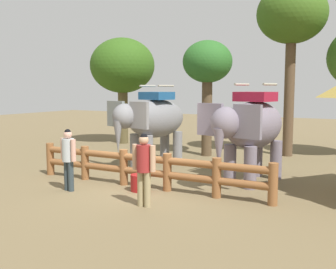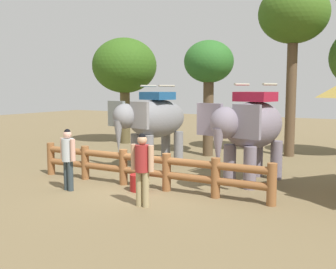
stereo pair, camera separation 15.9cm
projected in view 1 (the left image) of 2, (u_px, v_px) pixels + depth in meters
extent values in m
plane|color=brown|center=(145.00, 188.00, 11.68)|extent=(60.00, 60.00, 0.00)
cylinder|color=brown|center=(50.00, 159.00, 13.39)|extent=(0.24, 0.24, 1.05)
cylinder|color=brown|center=(85.00, 163.00, 12.69)|extent=(0.24, 0.24, 1.05)
cylinder|color=brown|center=(124.00, 167.00, 11.99)|extent=(0.24, 0.24, 1.05)
cylinder|color=brown|center=(167.00, 172.00, 11.28)|extent=(0.24, 0.24, 1.05)
cylinder|color=brown|center=(217.00, 178.00, 10.58)|extent=(0.24, 0.24, 1.05)
cylinder|color=brown|center=(273.00, 184.00, 9.88)|extent=(0.24, 0.24, 1.05)
cylinder|color=brown|center=(145.00, 172.00, 11.64)|extent=(7.34, 0.25, 0.20)
cylinder|color=brown|center=(145.00, 158.00, 11.60)|extent=(7.34, 0.25, 0.20)
cylinder|color=slate|center=(148.00, 152.00, 14.32)|extent=(0.36, 0.36, 1.20)
cylinder|color=slate|center=(135.00, 150.00, 14.75)|extent=(0.36, 0.36, 1.20)
cylinder|color=slate|center=(178.00, 147.00, 15.52)|extent=(0.36, 0.36, 1.20)
cylinder|color=slate|center=(165.00, 146.00, 15.95)|extent=(0.36, 0.36, 1.20)
ellipsoid|color=slate|center=(157.00, 119.00, 15.01)|extent=(1.74, 2.89, 1.40)
ellipsoid|color=slate|center=(125.00, 116.00, 13.80)|extent=(0.94, 1.04, 0.85)
cube|color=gray|center=(139.00, 115.00, 13.49)|extent=(0.81, 0.29, 0.90)
cube|color=slate|center=(116.00, 114.00, 14.26)|extent=(0.81, 0.29, 0.90)
cone|color=slate|center=(118.00, 137.00, 13.64)|extent=(0.32, 0.32, 1.10)
cube|color=#1D5183|center=(157.00, 96.00, 14.91)|extent=(1.18, 1.09, 0.28)
cylinder|color=#A59E8C|center=(166.00, 86.00, 14.57)|extent=(0.24, 0.80, 0.07)
cylinder|color=#A59E8C|center=(148.00, 86.00, 15.17)|extent=(0.24, 0.80, 0.07)
cylinder|color=slate|center=(250.00, 168.00, 11.51)|extent=(0.36, 0.36, 1.21)
cylinder|color=slate|center=(230.00, 165.00, 11.94)|extent=(0.36, 0.36, 1.21)
cylinder|color=slate|center=(276.00, 160.00, 12.75)|extent=(0.36, 0.36, 1.21)
cylinder|color=slate|center=(257.00, 158.00, 13.18)|extent=(0.36, 0.36, 1.21)
ellipsoid|color=slate|center=(255.00, 125.00, 12.21)|extent=(1.71, 2.91, 1.41)
ellipsoid|color=slate|center=(226.00, 123.00, 10.97)|extent=(0.93, 1.04, 0.86)
cube|color=slate|center=(247.00, 122.00, 10.67)|extent=(0.82, 0.27, 0.91)
cube|color=slate|center=(210.00, 119.00, 11.43)|extent=(0.82, 0.27, 0.91)
cone|color=slate|center=(219.00, 149.00, 10.81)|extent=(0.32, 0.32, 1.11)
cube|color=maroon|center=(255.00, 97.00, 12.12)|extent=(1.18, 1.09, 0.28)
cylinder|color=#A59E8C|center=(270.00, 84.00, 11.78)|extent=(0.23, 0.82, 0.07)
cylinder|color=#A59E8C|center=(242.00, 84.00, 12.37)|extent=(0.23, 0.82, 0.07)
cylinder|color=#2D393F|center=(71.00, 177.00, 11.25)|extent=(0.16, 0.16, 0.83)
cylinder|color=#2D393F|center=(67.00, 176.00, 11.37)|extent=(0.16, 0.16, 0.83)
cylinder|color=#AFB8BC|center=(68.00, 150.00, 11.22)|extent=(0.40, 0.40, 0.63)
cylinder|color=#D39D89|center=(73.00, 150.00, 11.06)|extent=(0.13, 0.13, 0.60)
cylinder|color=#D39D89|center=(63.00, 149.00, 11.38)|extent=(0.13, 0.13, 0.60)
sphere|color=#D39D89|center=(68.00, 135.00, 11.17)|extent=(0.23, 0.23, 0.23)
sphere|color=black|center=(68.00, 132.00, 11.17)|extent=(0.18, 0.18, 0.18)
cylinder|color=#9D8C62|center=(147.00, 190.00, 9.75)|extent=(0.16, 0.16, 0.85)
cylinder|color=#9D8C62|center=(141.00, 189.00, 9.84)|extent=(0.16, 0.16, 0.85)
cylinder|color=maroon|center=(144.00, 158.00, 9.71)|extent=(0.35, 0.35, 0.65)
cylinder|color=tan|center=(153.00, 159.00, 9.59)|extent=(0.14, 0.14, 0.62)
cylinder|color=tan|center=(135.00, 157.00, 9.82)|extent=(0.14, 0.14, 0.62)
sphere|color=tan|center=(144.00, 140.00, 9.66)|extent=(0.24, 0.24, 0.24)
sphere|color=black|center=(144.00, 137.00, 9.65)|extent=(0.18, 0.18, 0.18)
cylinder|color=brown|center=(289.00, 96.00, 16.86)|extent=(0.42, 0.42, 5.06)
ellipsoid|color=#375918|center=(292.00, 14.00, 16.48)|extent=(2.83, 2.83, 2.40)
cylinder|color=brown|center=(207.00, 116.00, 17.04)|extent=(0.43, 0.43, 3.36)
ellipsoid|color=#296022|center=(207.00, 62.00, 16.78)|extent=(2.05, 2.05, 1.74)
cylinder|color=brown|center=(123.00, 113.00, 20.90)|extent=(0.50, 0.50, 3.07)
ellipsoid|color=#2F5717|center=(122.00, 66.00, 20.62)|extent=(3.26, 3.26, 2.77)
cylinder|color=maroon|center=(139.00, 183.00, 11.29)|extent=(0.49, 0.49, 0.46)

